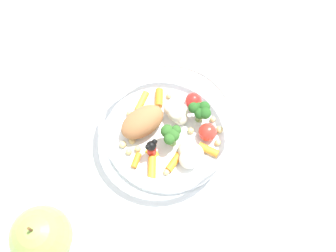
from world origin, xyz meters
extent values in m
plane|color=white|center=(0.00, 0.00, 0.00)|extent=(2.40, 2.40, 0.00)
cylinder|color=white|center=(-0.02, 0.01, 0.01)|extent=(0.19, 0.19, 0.01)
torus|color=white|center=(-0.02, 0.01, 0.06)|extent=(0.20, 0.20, 0.01)
ellipsoid|color=#9E663D|center=(-0.05, -0.01, 0.03)|extent=(0.06, 0.08, 0.04)
cylinder|color=#7FAD5B|center=(0.00, 0.00, 0.02)|extent=(0.01, 0.01, 0.02)
sphere|color=#2D6023|center=(0.00, 0.00, 0.04)|extent=(0.02, 0.02, 0.02)
sphere|color=#2D6023|center=(0.00, 0.01, 0.04)|extent=(0.02, 0.02, 0.02)
sphere|color=#2D6023|center=(-0.01, 0.00, 0.04)|extent=(0.02, 0.02, 0.02)
sphere|color=#2D6023|center=(-0.01, 0.00, 0.04)|extent=(0.02, 0.02, 0.02)
sphere|color=#2D6023|center=(0.00, -0.01, 0.04)|extent=(0.02, 0.02, 0.02)
cylinder|color=#7FAD5B|center=(0.01, 0.06, 0.02)|extent=(0.01, 0.01, 0.02)
sphere|color=#23561E|center=(0.02, 0.06, 0.04)|extent=(0.02, 0.02, 0.02)
sphere|color=#23561E|center=(0.01, 0.06, 0.04)|extent=(0.02, 0.02, 0.02)
sphere|color=#23561E|center=(0.01, 0.06, 0.04)|extent=(0.01, 0.01, 0.01)
sphere|color=#23561E|center=(0.00, 0.05, 0.04)|extent=(0.02, 0.02, 0.02)
sphere|color=#23561E|center=(0.01, 0.05, 0.04)|extent=(0.02, 0.02, 0.02)
sphere|color=silver|center=(0.04, 0.00, 0.03)|extent=(0.02, 0.02, 0.02)
sphere|color=silver|center=(0.04, 0.00, 0.02)|extent=(0.03, 0.03, 0.03)
sphere|color=silver|center=(0.03, 0.00, 0.02)|extent=(0.03, 0.03, 0.03)
sphere|color=silver|center=(0.03, 0.00, 0.02)|extent=(0.02, 0.02, 0.02)
sphere|color=silver|center=(0.04, -0.01, 0.03)|extent=(0.03, 0.03, 0.03)
sphere|color=silver|center=(-0.01, 0.04, 0.02)|extent=(0.02, 0.02, 0.02)
sphere|color=silver|center=(-0.02, 0.04, 0.03)|extent=(0.03, 0.03, 0.03)
sphere|color=silver|center=(-0.03, 0.04, 0.03)|extent=(0.02, 0.02, 0.02)
sphere|color=silver|center=(-0.02, 0.04, 0.03)|extent=(0.03, 0.03, 0.03)
cube|color=yellow|center=(-0.02, -0.03, 0.01)|extent=(0.02, 0.02, 0.00)
cylinder|color=red|center=(-0.02, -0.03, 0.02)|extent=(0.02, 0.02, 0.02)
sphere|color=black|center=(-0.02, -0.03, 0.04)|extent=(0.01, 0.01, 0.01)
sphere|color=black|center=(-0.02, -0.04, 0.05)|extent=(0.01, 0.01, 0.01)
sphere|color=black|center=(-0.01, -0.03, 0.05)|extent=(0.01, 0.01, 0.01)
cylinder|color=orange|center=(0.00, -0.05, 0.02)|extent=(0.03, 0.04, 0.01)
cylinder|color=orange|center=(-0.06, 0.05, 0.02)|extent=(0.03, 0.03, 0.01)
cylinder|color=orange|center=(0.05, 0.02, 0.02)|extent=(0.03, 0.02, 0.01)
cylinder|color=orange|center=(-0.08, 0.03, 0.02)|extent=(0.02, 0.04, 0.01)
cylinder|color=orange|center=(0.02, -0.03, 0.02)|extent=(0.01, 0.03, 0.01)
cylinder|color=orange|center=(-0.03, -0.06, 0.02)|extent=(0.02, 0.02, 0.01)
sphere|color=red|center=(0.04, 0.04, 0.03)|extent=(0.03, 0.03, 0.03)
sphere|color=red|center=(-0.01, 0.07, 0.02)|extent=(0.03, 0.03, 0.03)
sphere|color=#D1B775|center=(-0.06, -0.05, 0.02)|extent=(0.01, 0.01, 0.01)
sphere|color=tan|center=(-0.05, -0.04, 0.02)|extent=(0.01, 0.01, 0.01)
sphere|color=#D1B775|center=(0.02, -0.05, 0.02)|extent=(0.01, 0.01, 0.01)
sphere|color=#D1B775|center=(0.06, 0.04, 0.02)|extent=(0.01, 0.01, 0.01)
sphere|color=tan|center=(-0.04, -0.04, 0.02)|extent=(0.01, 0.01, 0.01)
sphere|color=#D1B775|center=(0.01, 0.03, 0.02)|extent=(0.01, 0.01, 0.01)
sphere|color=tan|center=(0.05, 0.06, 0.02)|extent=(0.01, 0.01, 0.01)
sphere|color=#D1B775|center=(-0.05, 0.06, 0.02)|extent=(0.01, 0.01, 0.01)
sphere|color=tan|center=(-0.08, 0.00, 0.02)|extent=(0.01, 0.01, 0.01)
sphere|color=tan|center=(-0.04, -0.05, 0.02)|extent=(0.01, 0.01, 0.01)
sphere|color=#D1B775|center=(0.03, 0.07, 0.02)|extent=(0.01, 0.01, 0.01)
sphere|color=#8CB74C|center=(-0.06, -0.22, 0.04)|extent=(0.08, 0.08, 0.08)
cylinder|color=brown|center=(-0.06, -0.22, 0.09)|extent=(0.00, 0.00, 0.01)
camera|label=1|loc=(0.13, -0.20, 0.56)|focal=41.47mm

